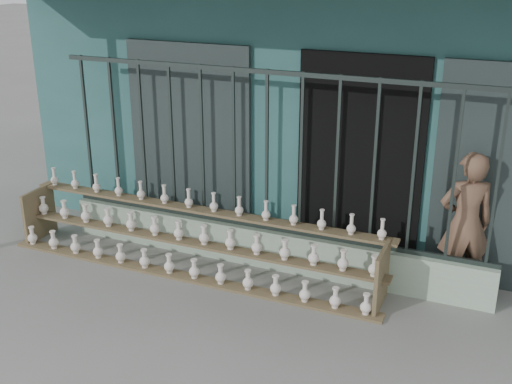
% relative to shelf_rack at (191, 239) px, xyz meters
% --- Properties ---
extents(ground, '(60.00, 60.00, 0.00)m').
position_rel_shelf_rack_xyz_m(ground, '(0.74, -0.88, -0.36)').
color(ground, slate).
extents(workshop_building, '(7.40, 6.60, 3.21)m').
position_rel_shelf_rack_xyz_m(workshop_building, '(0.75, 3.35, 1.26)').
color(workshop_building, '#2B5C5A').
rests_on(workshop_building, ground).
extents(parapet_wall, '(5.00, 0.20, 0.45)m').
position_rel_shelf_rack_xyz_m(parapet_wall, '(0.74, 0.42, -0.14)').
color(parapet_wall, '#A1BCA1').
rests_on(parapet_wall, ground).
extents(security_fence, '(5.00, 0.04, 1.80)m').
position_rel_shelf_rack_xyz_m(security_fence, '(0.74, 0.42, 0.98)').
color(security_fence, '#283330').
rests_on(security_fence, parapet_wall).
extents(shelf_rack, '(4.50, 0.68, 0.85)m').
position_rel_shelf_rack_xyz_m(shelf_rack, '(0.00, 0.00, 0.00)').
color(shelf_rack, brown).
rests_on(shelf_rack, ground).
extents(elderly_woman, '(0.66, 0.57, 1.54)m').
position_rel_shelf_rack_xyz_m(elderly_woman, '(2.84, 0.67, 0.41)').
color(elderly_woman, brown).
rests_on(elderly_woman, ground).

